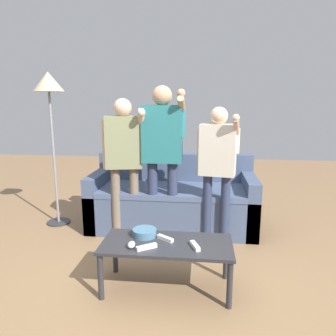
{
  "coord_description": "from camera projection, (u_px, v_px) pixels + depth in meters",
  "views": [
    {
      "loc": [
        0.34,
        -2.32,
        1.48
      ],
      "look_at": [
        0.03,
        0.43,
        0.9
      ],
      "focal_mm": 33.82,
      "sensor_mm": 36.0,
      "label": 1
    }
  ],
  "objects": [
    {
      "name": "snack_bowl",
      "position": [
        145.0,
        233.0,
        2.6
      ],
      "size": [
        0.2,
        0.2,
        0.06
      ],
      "primitive_type": "cylinder",
      "color": "teal",
      "rests_on": "coffee_table"
    },
    {
      "name": "couch",
      "position": [
        173.0,
        201.0,
        3.82
      ],
      "size": [
        1.92,
        0.83,
        0.84
      ],
      "color": "#475675",
      "rests_on": "ground"
    },
    {
      "name": "game_remote_wand_far",
      "position": [
        147.0,
        247.0,
        2.38
      ],
      "size": [
        0.15,
        0.12,
        0.03
      ],
      "color": "white",
      "rests_on": "coffee_table"
    },
    {
      "name": "floor_lamp",
      "position": [
        49.0,
        93.0,
        3.61
      ],
      "size": [
        0.35,
        0.35,
        1.81
      ],
      "color": "#2D2D33",
      "rests_on": "ground"
    },
    {
      "name": "player_center",
      "position": [
        162.0,
        145.0,
        3.3
      ],
      "size": [
        0.49,
        0.32,
        1.64
      ],
      "color": "#2D3856",
      "rests_on": "ground"
    },
    {
      "name": "player_right",
      "position": [
        218.0,
        160.0,
        3.19
      ],
      "size": [
        0.42,
        0.35,
        1.43
      ],
      "color": "#2D3856",
      "rests_on": "ground"
    },
    {
      "name": "ground_plane",
      "position": [
        158.0,
        285.0,
        2.6
      ],
      "size": [
        12.0,
        12.0,
        0.0
      ],
      "primitive_type": "plane",
      "color": "#93704C"
    },
    {
      "name": "player_left",
      "position": [
        124.0,
        153.0,
        3.33
      ],
      "size": [
        0.48,
        0.34,
        1.52
      ],
      "color": "#756656",
      "rests_on": "ground"
    },
    {
      "name": "game_remote_wand_near",
      "position": [
        165.0,
        238.0,
        2.53
      ],
      "size": [
        0.14,
        0.12,
        0.03
      ],
      "color": "white",
      "rests_on": "coffee_table"
    },
    {
      "name": "coffee_table",
      "position": [
        167.0,
        249.0,
        2.5
      ],
      "size": [
        1.03,
        0.47,
        0.39
      ],
      "color": "#2D2D33",
      "rests_on": "ground"
    },
    {
      "name": "game_remote_wand_spare",
      "position": [
        195.0,
        246.0,
        2.4
      ],
      "size": [
        0.09,
        0.15,
        0.03
      ],
      "color": "white",
      "rests_on": "coffee_table"
    },
    {
      "name": "game_remote_nunchuk",
      "position": [
        131.0,
        245.0,
        2.4
      ],
      "size": [
        0.06,
        0.09,
        0.05
      ],
      "color": "white",
      "rests_on": "coffee_table"
    }
  ]
}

